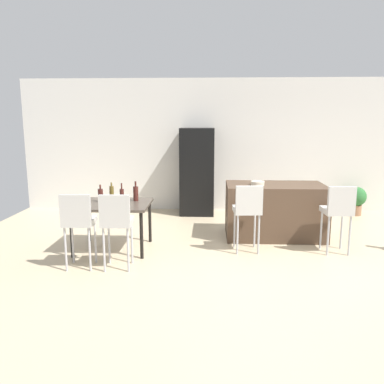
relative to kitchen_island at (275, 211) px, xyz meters
The scene contains 16 objects.
ground_plane 1.10m from the kitchen_island, 108.34° to the right, with size 10.00×10.00×0.00m, color #C6B28E.
back_wall 2.33m from the kitchen_island, 98.54° to the left, with size 10.00×0.12×2.90m, color silver.
kitchen_island is the anchor object (origin of this frame).
bar_chair_left 1.04m from the kitchen_island, 123.13° to the right, with size 0.43×0.43×1.05m.
bar_chair_middle 1.19m from the kitchen_island, 46.69° to the right, with size 0.42×0.42×1.05m.
dining_table 2.76m from the kitchen_island, 162.95° to the right, with size 1.15×0.92×0.74m.
dining_chair_near 3.32m from the kitchen_island, 150.57° to the right, with size 0.42×0.42×1.05m.
dining_chair_far 2.88m from the kitchen_island, 145.49° to the right, with size 0.42×0.42×1.05m.
wine_bottle_corner 2.79m from the kitchen_island, behind, with size 0.07×0.07×0.27m.
wine_bottle_right 2.95m from the kitchen_island, 165.82° to the right, with size 0.08×0.08×0.27m.
wine_bottle_far 2.62m from the kitchen_island, 164.24° to the right, with size 0.06×0.06×0.30m.
wine_bottle_middle 2.41m from the kitchen_island, 165.04° to the right, with size 0.08×0.08×0.31m.
wine_glass_left 3.25m from the kitchen_island, 162.31° to the right, with size 0.07×0.07×0.17m.
refrigerator 2.21m from the kitchen_island, 130.32° to the left, with size 0.72×0.68×1.84m, color black.
fruit_bowl 0.60m from the kitchen_island, 161.55° to the right, with size 0.23×0.23×0.07m, color beige.
potted_plant 2.58m from the kitchen_island, 39.35° to the left, with size 0.41×0.41×0.61m.
Camera 1 is at (-0.82, -5.62, 1.99)m, focal length 36.16 mm.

